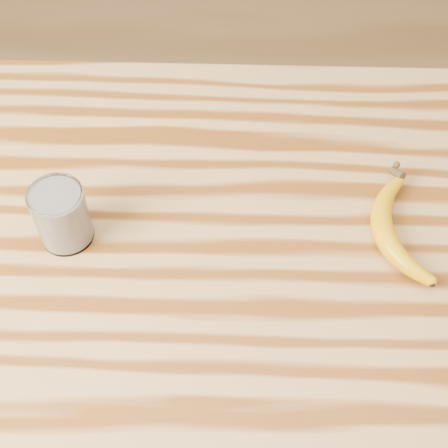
{
  "coord_description": "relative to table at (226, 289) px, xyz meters",
  "views": [
    {
      "loc": [
        0.01,
        -0.51,
        1.64
      ],
      "look_at": [
        -0.0,
        0.01,
        0.93
      ],
      "focal_mm": 50.0,
      "sensor_mm": 36.0,
      "label": 1
    }
  ],
  "objects": [
    {
      "name": "table",
      "position": [
        0.0,
        0.0,
        0.0
      ],
      "size": [
        1.2,
        0.8,
        0.9
      ],
      "color": "#B8884B",
      "rests_on": "ground"
    },
    {
      "name": "banana",
      "position": [
        0.22,
        0.02,
        0.15
      ],
      "size": [
        0.13,
        0.27,
        0.03
      ],
      "primitive_type": null,
      "rotation": [
        0.0,
        0.0,
        0.11
      ],
      "color": "#E39F04",
      "rests_on": "table"
    },
    {
      "name": "smoothie_glass",
      "position": [
        -0.23,
        0.01,
        0.18
      ],
      "size": [
        0.08,
        0.08,
        0.1
      ],
      "color": "white",
      "rests_on": "table"
    }
  ]
}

